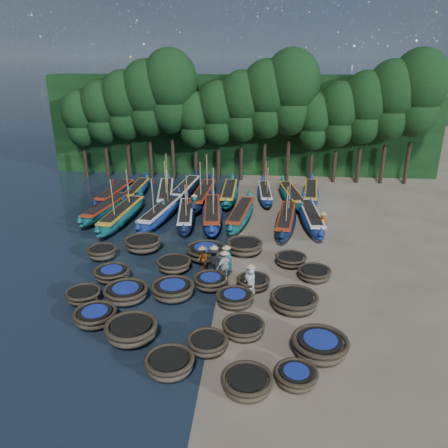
# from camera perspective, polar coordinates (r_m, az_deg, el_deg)

# --- Properties ---
(ground) EXTENTS (120.00, 120.00, 0.00)m
(ground) POSITION_cam_1_polar(r_m,az_deg,el_deg) (25.83, -0.20, -5.91)
(ground) COLOR gray
(ground) RESTS_ON ground
(foliage_wall) EXTENTS (40.00, 3.00, 10.00)m
(foliage_wall) POSITION_cam_1_polar(r_m,az_deg,el_deg) (46.96, 2.39, 12.80)
(foliage_wall) COLOR black
(foliage_wall) RESTS_ON ground
(coracle_2) EXTENTS (2.01, 2.01, 0.73)m
(coracle_2) POSITION_cam_1_polar(r_m,az_deg,el_deg) (18.13, -7.12, -17.65)
(coracle_2) COLOR brown
(coracle_2) RESTS_ON ground
(coracle_3) EXTENTS (2.26, 2.26, 0.72)m
(coracle_3) POSITION_cam_1_polar(r_m,az_deg,el_deg) (17.21, 3.01, -20.00)
(coracle_3) COLOR brown
(coracle_3) RESTS_ON ground
(coracle_4) EXTENTS (1.70, 1.70, 0.65)m
(coracle_4) POSITION_cam_1_polar(r_m,az_deg,el_deg) (17.71, 9.39, -19.04)
(coracle_4) COLOR brown
(coracle_4) RESTS_ON ground
(coracle_5) EXTENTS (2.22, 2.22, 0.69)m
(coracle_5) POSITION_cam_1_polar(r_m,az_deg,el_deg) (21.63, -16.47, -11.45)
(coracle_5) COLOR brown
(coracle_5) RESTS_ON ground
(coracle_6) EXTENTS (2.87, 2.87, 0.85)m
(coracle_6) POSITION_cam_1_polar(r_m,az_deg,el_deg) (20.08, -12.00, -13.45)
(coracle_6) COLOR brown
(coracle_6) RESTS_ON ground
(coracle_7) EXTENTS (2.00, 2.00, 0.67)m
(coracle_7) POSITION_cam_1_polar(r_m,az_deg,el_deg) (19.09, -2.18, -15.34)
(coracle_7) COLOR brown
(coracle_7) RESTS_ON ground
(coracle_8) EXTENTS (2.12, 2.12, 0.67)m
(coracle_8) POSITION_cam_1_polar(r_m,az_deg,el_deg) (20.01, 2.54, -13.41)
(coracle_8) COLOR brown
(coracle_8) RESTS_ON ground
(coracle_9) EXTENTS (2.84, 2.84, 0.83)m
(coracle_9) POSITION_cam_1_polar(r_m,az_deg,el_deg) (19.22, 12.41, -15.26)
(coracle_9) COLOR brown
(coracle_9) RESTS_ON ground
(coracle_10) EXTENTS (1.79, 1.79, 0.66)m
(coracle_10) POSITION_cam_1_polar(r_m,az_deg,el_deg) (23.53, -17.87, -8.85)
(coracle_10) COLOR brown
(coracle_10) RESTS_ON ground
(coracle_11) EXTENTS (2.46, 2.46, 0.75)m
(coracle_11) POSITION_cam_1_polar(r_m,az_deg,el_deg) (23.08, -12.69, -8.76)
(coracle_11) COLOR brown
(coracle_11) RESTS_ON ground
(coracle_12) EXTENTS (2.26, 2.26, 0.79)m
(coracle_12) POSITION_cam_1_polar(r_m,az_deg,el_deg) (22.90, -6.72, -8.53)
(coracle_12) COLOR brown
(coracle_12) RESTS_ON ground
(coracle_13) EXTENTS (1.94, 1.94, 0.64)m
(coracle_13) POSITION_cam_1_polar(r_m,az_deg,el_deg) (22.20, 1.40, -9.67)
(coracle_13) COLOR brown
(coracle_13) RESTS_ON ground
(coracle_14) EXTENTS (2.91, 2.91, 0.80)m
(coracle_14) POSITION_cam_1_polar(r_m,az_deg,el_deg) (22.06, 9.14, -9.90)
(coracle_14) COLOR brown
(coracle_14) RESTS_ON ground
(coracle_15) EXTENTS (2.28, 2.28, 0.68)m
(coracle_15) POSITION_cam_1_polar(r_m,az_deg,el_deg) (25.25, -14.42, -6.30)
(coracle_15) COLOR brown
(coracle_15) RESTS_ON ground
(coracle_16) EXTENTS (2.06, 2.06, 0.71)m
(coracle_16) POSITION_cam_1_polar(r_m,az_deg,el_deg) (25.65, -6.56, -5.26)
(coracle_16) COLOR brown
(coracle_16) RESTS_ON ground
(coracle_17) EXTENTS (2.11, 2.11, 0.70)m
(coracle_17) POSITION_cam_1_polar(r_m,az_deg,el_deg) (23.64, -1.77, -7.52)
(coracle_17) COLOR brown
(coracle_17) RESTS_ON ground
(coracle_18) EXTENTS (2.08, 2.08, 0.63)m
(coracle_18) POSITION_cam_1_polar(r_m,az_deg,el_deg) (23.71, 3.82, -7.59)
(coracle_18) COLOR brown
(coracle_18) RESTS_ON ground
(coracle_19) EXTENTS (2.00, 2.00, 0.64)m
(coracle_19) POSITION_cam_1_polar(r_m,az_deg,el_deg) (25.08, 11.71, -6.33)
(coracle_19) COLOR brown
(coracle_19) RESTS_ON ground
(coracle_20) EXTENTS (2.09, 2.09, 0.73)m
(coracle_20) POSITION_cam_1_polar(r_m,az_deg,el_deg) (27.98, -15.62, -3.58)
(coracle_20) COLOR brown
(coracle_20) RESTS_ON ground
(coracle_21) EXTENTS (2.58, 2.58, 0.83)m
(coracle_21) POSITION_cam_1_polar(r_m,az_deg,el_deg) (28.51, -10.54, -2.55)
(coracle_21) COLOR brown
(coracle_21) RESTS_ON ground
(coracle_22) EXTENTS (2.67, 2.67, 0.84)m
(coracle_22) POSITION_cam_1_polar(r_m,az_deg,el_deg) (26.86, -2.37, -3.67)
(coracle_22) COLOR brown
(coracle_22) RESTS_ON ground
(coracle_23) EXTENTS (2.53, 2.53, 0.82)m
(coracle_23) POSITION_cam_1_polar(r_m,az_deg,el_deg) (27.65, 2.66, -2.97)
(coracle_23) COLOR brown
(coracle_23) RESTS_ON ground
(coracle_24) EXTENTS (2.03, 2.03, 0.64)m
(coracle_24) POSITION_cam_1_polar(r_m,az_deg,el_deg) (26.43, 8.71, -4.63)
(coracle_24) COLOR brown
(coracle_24) RESTS_ON ground
(long_boat_1) EXTENTS (2.74, 8.07, 1.44)m
(long_boat_1) POSITION_cam_1_polar(r_m,az_deg,el_deg) (35.53, -15.00, 1.99)
(long_boat_1) COLOR #105B56
(long_boat_1) RESTS_ON ground
(long_boat_2) EXTENTS (2.25, 8.87, 3.78)m
(long_boat_2) POSITION_cam_1_polar(r_m,az_deg,el_deg) (33.72, -13.19, 1.22)
(long_boat_2) COLOR #105B56
(long_boat_2) RESTS_ON ground
(long_boat_3) EXTENTS (2.87, 8.58, 3.69)m
(long_boat_3) POSITION_cam_1_polar(r_m,az_deg,el_deg) (33.57, -8.24, 1.46)
(long_boat_3) COLOR navy
(long_boat_3) RESTS_ON ground
(long_boat_4) EXTENTS (2.37, 7.82, 3.35)m
(long_boat_4) POSITION_cam_1_polar(r_m,az_deg,el_deg) (33.00, -5.03, 1.15)
(long_boat_4) COLOR #0E1734
(long_boat_4) RESTS_ON ground
(long_boat_5) EXTENTS (2.46, 8.98, 3.83)m
(long_boat_5) POSITION_cam_1_polar(r_m,az_deg,el_deg) (33.05, -1.57, 1.40)
(long_boat_5) COLOR navy
(long_boat_5) RESTS_ON ground
(long_boat_6) EXTENTS (2.48, 8.15, 1.45)m
(long_boat_6) POSITION_cam_1_polar(r_m,az_deg,el_deg) (33.03, 2.18, 1.28)
(long_boat_6) COLOR #105B56
(long_boat_6) RESTS_ON ground
(long_boat_7) EXTENTS (2.42, 8.24, 3.52)m
(long_boat_7) POSITION_cam_1_polar(r_m,az_deg,el_deg) (32.16, 8.09, 0.54)
(long_boat_7) COLOR #0E1734
(long_boat_7) RESTS_ON ground
(long_boat_8) EXTENTS (1.94, 8.41, 1.48)m
(long_boat_8) POSITION_cam_1_polar(r_m,az_deg,el_deg) (32.95, 11.26, 0.85)
(long_boat_8) COLOR navy
(long_boat_8) RESTS_ON ground
(long_boat_9) EXTENTS (2.21, 8.36, 1.48)m
(long_boat_9) POSITION_cam_1_polar(r_m,az_deg,el_deg) (39.31, -13.97, 3.93)
(long_boat_9) COLOR #0E1734
(long_boat_9) RESTS_ON ground
(long_boat_10) EXTENTS (1.38, 7.72, 1.36)m
(long_boat_10) POSITION_cam_1_polar(r_m,az_deg,el_deg) (39.92, -11.38, 4.33)
(long_boat_10) COLOR navy
(long_boat_10) RESTS_ON ground
(long_boat_11) EXTENTS (3.08, 8.99, 3.87)m
(long_boat_11) POSITION_cam_1_polar(r_m,az_deg,el_deg) (38.25, -7.60, 3.98)
(long_boat_11) COLOR #105B56
(long_boat_11) RESTS_ON ground
(long_boat_12) EXTENTS (2.33, 8.65, 1.53)m
(long_boat_12) POSITION_cam_1_polar(r_m,az_deg,el_deg) (39.39, -5.04, 4.54)
(long_boat_12) COLOR #0E1734
(long_boat_12) RESTS_ON ground
(long_boat_13) EXTENTS (2.07, 9.14, 3.89)m
(long_boat_13) POSITION_cam_1_polar(r_m,az_deg,el_deg) (37.50, -2.74, 3.80)
(long_boat_13) COLOR #0E1734
(long_boat_13) RESTS_ON ground
(long_boat_14) EXTENTS (1.47, 8.33, 1.47)m
(long_boat_14) POSITION_cam_1_polar(r_m,az_deg,el_deg) (38.22, 0.68, 4.07)
(long_boat_14) COLOR #105B56
(long_boat_14) RESTS_ON ground
(long_boat_15) EXTENTS (1.69, 7.41, 3.15)m
(long_boat_15) POSITION_cam_1_polar(r_m,az_deg,el_deg) (38.50, 5.37, 4.01)
(long_boat_15) COLOR navy
(long_boat_15) RESTS_ON ground
(long_boat_16) EXTENTS (2.64, 8.14, 1.45)m
(long_boat_16) POSITION_cam_1_polar(r_m,az_deg,el_deg) (38.02, 8.76, 3.72)
(long_boat_16) COLOR #105B56
(long_boat_16) RESTS_ON ground
(long_boat_17) EXTENTS (2.32, 8.24, 1.46)m
(long_boat_17) POSITION_cam_1_polar(r_m,az_deg,el_deg) (39.00, 11.27, 4.00)
(long_boat_17) COLOR navy
(long_boat_17) RESTS_ON ground
(fisherman_0) EXTENTS (0.91, 0.97, 1.87)m
(fisherman_0) POSITION_cam_1_polar(r_m,az_deg,el_deg) (22.87, 3.47, -7.21)
(fisherman_0) COLOR silver
(fisherman_0) RESTS_ON ground
(fisherman_1) EXTENTS (0.65, 0.52, 1.95)m
(fisherman_1) POSITION_cam_1_polar(r_m,az_deg,el_deg) (24.78, 0.33, -4.64)
(fisherman_1) COLOR #186867
(fisherman_1) RESTS_ON ground
(fisherman_2) EXTENTS (0.80, 0.89, 1.72)m
(fisherman_2) POSITION_cam_1_polar(r_m,az_deg,el_deg) (25.26, -2.78, -4.51)
(fisherman_2) COLOR #AF5317
(fisherman_2) RESTS_ON ground
(fisherman_3) EXTENTS (1.25, 0.88, 1.97)m
(fisherman_3) POSITION_cam_1_polar(r_m,az_deg,el_deg) (24.75, -1.31, -4.80)
(fisherman_3) COLOR black
(fisherman_3) RESTS_ON ground
(fisherman_4) EXTENTS (1.07, 1.03, 1.99)m
(fisherman_4) POSITION_cam_1_polar(r_m,az_deg,el_deg) (24.05, 0.09, -5.52)
(fisherman_4) COLOR silver
(fisherman_4) RESTS_ON ground
(fisherman_5) EXTENTS (1.23, 1.52, 1.82)m
(fisherman_5) POSITION_cam_1_polar(r_m,az_deg,el_deg) (34.30, -3.90, 2.53)
(fisherman_5) COLOR #186867
(fisherman_5) RESTS_ON ground
(fisherman_6) EXTENTS (0.79, 0.58, 1.69)m
(fisherman_6) POSITION_cam_1_polar(r_m,az_deg,el_deg) (31.42, 12.75, 0.22)
(fisherman_6) COLOR #AF5317
(fisherman_6) RESTS_ON ground
(tree_0) EXTENTS (3.68, 3.68, 8.68)m
(tree_0) POSITION_cam_1_polar(r_m,az_deg,el_deg) (46.93, -18.26, 12.99)
(tree_0) COLOR black
(tree_0) RESTS_ON ground
(tree_1) EXTENTS (4.09, 4.09, 9.65)m
(tree_1) POSITION_cam_1_polar(r_m,az_deg,el_deg) (46.01, -15.64, 13.97)
(tree_1) COLOR black
(tree_1) RESTS_ON ground
(tree_2) EXTENTS (4.51, 4.51, 10.63)m
(tree_2) POSITION_cam_1_polar(r_m,az_deg,el_deg) (45.21, -12.89, 14.96)
(tree_2) COLOR black
(tree_2) RESTS_ON ground
(tree_3) EXTENTS (4.92, 4.92, 11.60)m
(tree_3) POSITION_cam_1_polar(r_m,az_deg,el_deg) (44.51, -10.03, 15.94)
(tree_3) COLOR black
(tree_3) RESTS_ON ground
(tree_4) EXTENTS (5.34, 5.34, 12.58)m
(tree_4) POSITION_cam_1_polar(r_m,az_deg,el_deg) (43.94, -7.05, 16.92)
(tree_4) COLOR black
(tree_4) RESTS_ON ground
(tree_5) EXTENTS (3.68, 3.68, 8.68)m
(tree_5) POSITION_cam_1_polar(r_m,az_deg,el_deg) (43.81, -3.86, 13.46)
(tree_5) COLOR black
(tree_5) RESTS_ON ground
(tree_6) EXTENTS (4.09, 4.09, 9.65)m
(tree_6) POSITION_cam_1_polar(r_m,az_deg,el_deg) (43.44, -0.79, 14.33)
(tree_6) COLOR black
(tree_6) RESTS_ON ground
(tree_7) EXTENTS (4.51, 4.51, 10.63)m
(tree_7) POSITION_cam_1_polar(r_m,az_deg,el_deg) (43.20, 2.36, 15.18)
(tree_7) COLOR black
(tree_7) RESTS_ON ground
(tree_8) EXTENTS (4.92, 4.92, 11.60)m
(tree_8) POSITION_cam_1_polar(r_m,az_deg,el_deg) (43.10, 5.55, 15.99)
(tree_8) COLOR black
(tree_8) RESTS_ON ground
(tree_9) EXTENTS (5.34, 5.34, 12.58)m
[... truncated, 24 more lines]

